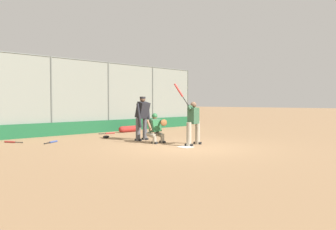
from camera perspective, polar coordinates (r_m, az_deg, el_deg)
ground_plane at (r=11.10m, az=3.05°, el=-5.59°), size 160.00×160.00×0.00m
home_plate_marker at (r=11.10m, az=3.05°, el=-5.56°), size 0.43×0.43×0.01m
backstop_fence at (r=16.31m, az=-14.79°, el=3.44°), size 15.38×0.08×3.57m
padding_wall at (r=16.26m, az=-14.56°, el=-2.12°), size 15.00×0.18×0.59m
bleachers_beyond at (r=18.84m, az=-16.83°, el=-0.98°), size 10.71×2.50×1.48m
batter_at_plate at (r=11.50m, az=4.38°, el=-1.14°), size 1.11×0.57×2.16m
catcher_behind_plate at (r=12.11m, az=-2.11°, el=-2.21°), size 0.59×0.70×1.11m
umpire_home at (r=12.96m, az=-4.48°, el=-0.31°), size 0.70×0.48×1.74m
spare_bat_near_backstop at (r=12.96m, az=-19.48°, el=-4.44°), size 0.72×0.47×0.07m
spare_bat_by_padding at (r=15.87m, az=-10.24°, el=-3.14°), size 0.85×0.15×0.07m
spare_bat_third_base_side at (r=13.53m, az=-25.63°, el=-4.26°), size 0.43×0.72×0.07m
fielding_glove_on_dirt at (r=14.07m, az=-10.73°, el=-3.75°), size 0.30×0.23×0.11m
equipment_bag_dugout_side at (r=16.76m, az=-6.64°, el=-2.41°), size 1.36×0.31×0.31m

